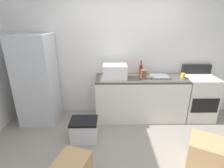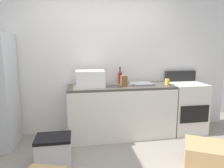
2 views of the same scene
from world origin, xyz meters
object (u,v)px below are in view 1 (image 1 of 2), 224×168
Objects in this scene: wine_bottle at (141,69)px; storage_bin at (84,129)px; refrigerator at (37,80)px; coffee_mug at (183,76)px; knife_block at (144,74)px; stove_oven at (198,97)px; microwave at (115,72)px; cardboard_box_medium at (208,154)px.

wine_bottle is 1.65m from storage_bin.
coffee_mug is (2.86, -0.00, 0.08)m from refrigerator.
wine_bottle is 1.67× the size of knife_block.
wine_bottle is at bearing 40.18° from storage_bin.
wine_bottle reaches higher than coffee_mug.
wine_bottle is at bearing 91.76° from knife_block.
microwave is at bearing -178.69° from stove_oven.
stove_oven is at bearing 0.97° from refrigerator.
knife_block is (0.01, -0.28, -0.02)m from wine_bottle.
stove_oven is 2.39× the size of microwave.
coffee_mug is (1.34, -0.02, -0.09)m from microwave.
knife_block reaches higher than storage_bin.
refrigerator is at bearing -173.15° from wine_bottle.
stove_oven is at bearing 70.80° from cardboard_box_medium.
refrigerator reaches higher than stove_oven.
microwave is at bearing 0.57° from refrigerator.
knife_block is at bearing -88.24° from wine_bottle.
refrigerator reaches higher than cardboard_box_medium.
storage_bin is at bearing -162.35° from stove_oven.
stove_oven is 11.00× the size of coffee_mug.
refrigerator is at bearing 179.17° from knife_block.
wine_bottle reaches higher than microwave.
refrigerator reaches higher than microwave.
microwave is 2.01m from cardboard_box_medium.
microwave is 4.60× the size of coffee_mug.
knife_block reaches higher than coffee_mug.
storage_bin is (-1.88, -0.67, -0.76)m from coffee_mug.
knife_block is (0.56, -0.05, -0.05)m from microwave.
coffee_mug is at bearing 87.16° from cardboard_box_medium.
refrigerator is at bearing 179.99° from coffee_mug.
stove_oven is 2.42m from storage_bin.
coffee_mug is 1.50m from cardboard_box_medium.
refrigerator is 3.16m from cardboard_box_medium.
wine_bottle reaches higher than knife_block.
refrigerator is 3.80× the size of storage_bin.
stove_oven is 1.33m from wine_bottle.
refrigerator is 9.70× the size of knife_block.
wine_bottle is 3.00× the size of coffee_mug.
cardboard_box_medium is (-0.06, -1.30, -0.74)m from coffee_mug.
coffee_mug reaches higher than storage_bin.
coffee_mug is 0.78m from knife_block.
coffee_mug is at bearing 2.17° from knife_block.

